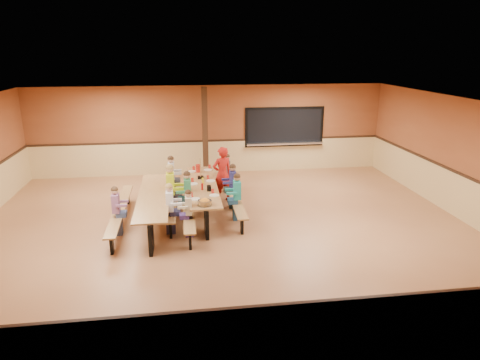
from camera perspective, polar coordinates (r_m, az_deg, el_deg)
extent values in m
plane|color=#925937|center=(10.36, -1.89, -6.57)|extent=(12.00, 12.00, 0.00)
cube|color=brown|center=(14.71, -4.04, 6.67)|extent=(12.00, 0.04, 3.00)
cube|color=brown|center=(5.27, 3.90, -13.31)|extent=(12.00, 0.04, 3.00)
cube|color=brown|center=(12.03, 27.78, 2.34)|extent=(0.04, 10.00, 3.00)
cube|color=white|center=(9.56, -2.07, 10.13)|extent=(12.00, 10.00, 0.04)
cube|color=black|center=(15.07, 5.95, 7.07)|extent=(2.60, 0.06, 1.20)
cube|color=silver|center=(15.10, 5.97, 4.88)|extent=(2.70, 0.28, 0.06)
cube|color=#311D10|center=(14.11, -4.68, 6.21)|extent=(0.18, 0.18, 3.00)
cube|color=#9E703F|center=(11.26, -5.03, -0.74)|extent=(0.75, 3.60, 0.04)
cube|color=black|center=(9.93, -4.49, -5.50)|extent=(0.08, 0.60, 0.70)
cube|color=black|center=(12.85, -5.36, -0.21)|extent=(0.08, 0.60, 0.70)
cube|color=#9E703F|center=(11.34, -9.16, -2.30)|extent=(0.26, 3.60, 0.04)
cube|color=black|center=(11.42, -9.11, -3.36)|extent=(0.06, 0.18, 0.41)
cube|color=#9E703F|center=(11.41, -0.85, -1.95)|extent=(0.26, 3.60, 0.04)
cube|color=black|center=(11.49, -0.85, -3.01)|extent=(0.06, 0.18, 0.41)
cube|color=#9E703F|center=(10.66, -11.42, -2.06)|extent=(0.75, 3.60, 0.04)
cube|color=black|center=(9.36, -11.79, -7.30)|extent=(0.08, 0.60, 0.70)
cube|color=black|center=(12.25, -10.94, -1.32)|extent=(0.08, 0.60, 0.70)
cube|color=#9E703F|center=(10.85, -15.69, -3.65)|extent=(0.26, 3.60, 0.04)
cube|color=black|center=(10.93, -15.59, -4.76)|extent=(0.06, 0.18, 0.41)
cube|color=#9E703F|center=(10.74, -6.93, -3.33)|extent=(0.26, 3.60, 0.04)
cube|color=black|center=(10.82, -6.89, -4.45)|extent=(0.06, 0.18, 0.41)
imported|color=red|center=(11.99, -2.38, 0.76)|extent=(0.67, 0.54, 1.57)
cylinder|color=red|center=(12.40, -5.57, 1.56)|extent=(0.16, 0.16, 0.22)
cube|color=black|center=(10.76, -4.16, -1.09)|extent=(0.10, 0.14, 0.13)
cylinder|color=yellow|center=(11.29, -4.97, -0.14)|extent=(0.06, 0.06, 0.17)
cylinder|color=#B2140F|center=(10.83, -5.06, -0.88)|extent=(0.06, 0.06, 0.17)
cube|color=black|center=(11.80, -5.27, 0.36)|extent=(0.16, 0.16, 0.06)
cube|color=#9E703F|center=(11.73, -5.31, 1.67)|extent=(0.02, 0.09, 0.50)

